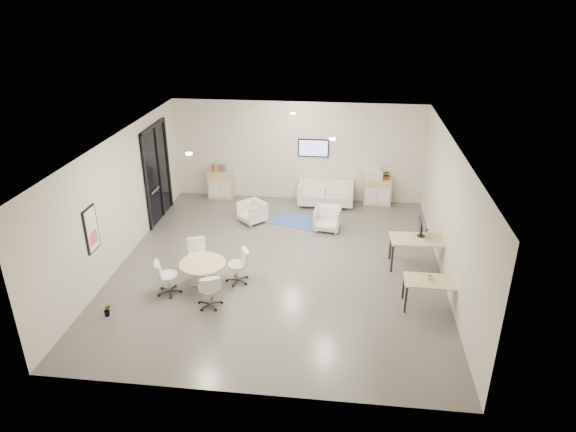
# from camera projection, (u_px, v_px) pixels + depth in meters

# --- Properties ---
(room_shell) EXTENTS (9.60, 10.60, 4.80)m
(room_shell) POSITION_uv_depth(u_px,v_px,m) (279.00, 207.00, 12.32)
(room_shell) COLOR #5C5954
(room_shell) RESTS_ON ground
(glass_door) EXTENTS (0.09, 1.90, 2.85)m
(glass_door) POSITION_uv_depth(u_px,v_px,m) (157.00, 170.00, 15.05)
(glass_door) COLOR black
(glass_door) RESTS_ON room_shell
(artwork) EXTENTS (0.05, 0.54, 1.04)m
(artwork) POSITION_uv_depth(u_px,v_px,m) (91.00, 230.00, 11.31)
(artwork) COLOR black
(artwork) RESTS_ON room_shell
(wall_tv) EXTENTS (0.98, 0.06, 0.58)m
(wall_tv) POSITION_uv_depth(u_px,v_px,m) (313.00, 148.00, 16.24)
(wall_tv) COLOR black
(wall_tv) RESTS_ON room_shell
(ceiling_spots) EXTENTS (3.14, 4.14, 0.03)m
(ceiling_spots) POSITION_uv_depth(u_px,v_px,m) (275.00, 133.00, 12.44)
(ceiling_spots) COLOR #FFEAC6
(ceiling_spots) RESTS_ON room_shell
(sideboard_left) EXTENTS (0.81, 0.42, 0.92)m
(sideboard_left) POSITION_uv_depth(u_px,v_px,m) (221.00, 184.00, 16.91)
(sideboard_left) COLOR tan
(sideboard_left) RESTS_ON room_shell
(sideboard_right) EXTENTS (0.87, 0.42, 0.87)m
(sideboard_right) POSITION_uv_depth(u_px,v_px,m) (377.00, 192.00, 16.38)
(sideboard_right) COLOR tan
(sideboard_right) RESTS_ON room_shell
(books) EXTENTS (0.47, 0.14, 0.22)m
(books) POSITION_uv_depth(u_px,v_px,m) (219.00, 168.00, 16.69)
(books) COLOR red
(books) RESTS_ON sideboard_left
(printer) EXTENTS (0.58, 0.50, 0.37)m
(printer) POSITION_uv_depth(u_px,v_px,m) (373.00, 174.00, 16.15)
(printer) COLOR white
(printer) RESTS_ON sideboard_right
(loveseat) EXTENTS (1.73, 0.87, 0.65)m
(loveseat) POSITION_uv_depth(u_px,v_px,m) (326.00, 194.00, 16.41)
(loveseat) COLOR beige
(loveseat) RESTS_ON room_shell
(blue_rug) EXTENTS (1.64, 1.31, 0.01)m
(blue_rug) POSITION_uv_depth(u_px,v_px,m) (295.00, 221.00, 15.40)
(blue_rug) COLOR #305393
(blue_rug) RESTS_ON room_shell
(armchair_left) EXTENTS (0.94, 0.94, 0.70)m
(armchair_left) POSITION_uv_depth(u_px,v_px,m) (252.00, 211.00, 15.19)
(armchair_left) COLOR beige
(armchair_left) RESTS_ON room_shell
(armchair_right) EXTENTS (0.79, 0.75, 0.74)m
(armchair_right) POSITION_uv_depth(u_px,v_px,m) (327.00, 218.00, 14.72)
(armchair_right) COLOR beige
(armchair_right) RESTS_ON room_shell
(desk_rear) EXTENTS (1.54, 0.82, 0.79)m
(desk_rear) POSITION_uv_depth(u_px,v_px,m) (421.00, 242.00, 12.60)
(desk_rear) COLOR tan
(desk_rear) RESTS_ON room_shell
(desk_front) EXTENTS (1.30, 0.68, 0.67)m
(desk_front) POSITION_uv_depth(u_px,v_px,m) (434.00, 283.00, 11.06)
(desk_front) COLOR tan
(desk_front) RESTS_ON room_shell
(monitor) EXTENTS (0.20, 0.50, 0.44)m
(monitor) POSITION_uv_depth(u_px,v_px,m) (420.00, 227.00, 12.61)
(monitor) COLOR black
(monitor) RESTS_ON desk_rear
(round_table) EXTENTS (1.07, 1.07, 0.65)m
(round_table) POSITION_uv_depth(u_px,v_px,m) (203.00, 266.00, 11.80)
(round_table) COLOR tan
(round_table) RESTS_ON room_shell
(meeting_chairs) EXTENTS (2.23, 2.23, 0.82)m
(meeting_chairs) POSITION_uv_depth(u_px,v_px,m) (203.00, 272.00, 11.86)
(meeting_chairs) COLOR white
(meeting_chairs) RESTS_ON room_shell
(plant_cabinet) EXTENTS (0.30, 0.33, 0.23)m
(plant_cabinet) POSITION_uv_depth(u_px,v_px,m) (387.00, 176.00, 16.14)
(plant_cabinet) COLOR #3F7F3F
(plant_cabinet) RESTS_ON sideboard_right
(plant_floor) EXTENTS (0.21, 0.32, 0.13)m
(plant_floor) POSITION_uv_depth(u_px,v_px,m) (108.00, 313.00, 10.96)
(plant_floor) COLOR #3F7F3F
(plant_floor) RESTS_ON room_shell
(cup) EXTENTS (0.13, 0.10, 0.12)m
(cup) POSITION_uv_depth(u_px,v_px,m) (430.00, 277.00, 11.06)
(cup) COLOR white
(cup) RESTS_ON desk_front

